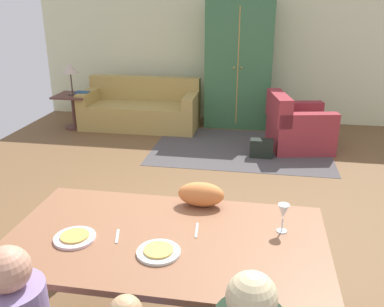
{
  "coord_description": "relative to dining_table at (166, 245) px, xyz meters",
  "views": [
    {
      "loc": [
        0.6,
        -3.44,
        2.12
      ],
      "look_at": [
        0.03,
        -0.12,
        0.85
      ],
      "focal_mm": 38.8,
      "sensor_mm": 36.0,
      "label": 1
    }
  ],
  "objects": [
    {
      "name": "ground_plane",
      "position": [
        -0.07,
        2.03,
        -0.71
      ],
      "size": [
        6.93,
        6.61,
        0.02
      ],
      "primitive_type": "cube",
      "color": "brown"
    },
    {
      "name": "back_wall",
      "position": [
        -0.07,
        5.38,
        0.65
      ],
      "size": [
        6.93,
        0.1,
        2.7
      ],
      "primitive_type": "cube",
      "color": "beige",
      "rests_on": "ground_plane"
    },
    {
      "name": "dining_table",
      "position": [
        0.0,
        0.0,
        0.0
      ],
      "size": [
        1.93,
        1.07,
        0.76
      ],
      "color": "brown",
      "rests_on": "ground_plane"
    },
    {
      "name": "plate_near_man",
      "position": [
        -0.53,
        -0.12,
        0.07
      ],
      "size": [
        0.25,
        0.25,
        0.02
      ],
      "primitive_type": "cylinder",
      "color": "white",
      "rests_on": "dining_table"
    },
    {
      "name": "pizza_near_man",
      "position": [
        -0.53,
        -0.12,
        0.09
      ],
      "size": [
        0.17,
        0.17,
        0.01
      ],
      "primitive_type": "cylinder",
      "color": "gold",
      "rests_on": "plate_near_man"
    },
    {
      "name": "plate_near_child",
      "position": [
        0.0,
        -0.18,
        0.07
      ],
      "size": [
        0.25,
        0.25,
        0.02
      ],
      "primitive_type": "cylinder",
      "color": "white",
      "rests_on": "dining_table"
    },
    {
      "name": "pizza_near_child",
      "position": [
        0.0,
        -0.18,
        0.09
      ],
      "size": [
        0.17,
        0.17,
        0.01
      ],
      "primitive_type": "cylinder",
      "color": "gold",
      "rests_on": "plate_near_child"
    },
    {
      "name": "wine_glass",
      "position": [
        0.69,
        0.18,
        0.19
      ],
      "size": [
        0.07,
        0.07,
        0.19
      ],
      "color": "silver",
      "rests_on": "dining_table"
    },
    {
      "name": "fork",
      "position": [
        -0.29,
        -0.05,
        0.07
      ],
      "size": [
        0.05,
        0.15,
        0.01
      ],
      "primitive_type": "cube",
      "rotation": [
        0.0,
        0.0,
        0.26
      ],
      "color": "silver",
      "rests_on": "dining_table"
    },
    {
      "name": "knife",
      "position": [
        0.17,
        0.1,
        0.07
      ],
      "size": [
        0.03,
        0.17,
        0.01
      ],
      "primitive_type": "cube",
      "rotation": [
        0.0,
        0.0,
        0.09
      ],
      "color": "silver",
      "rests_on": "dining_table"
    },
    {
      "name": "cat",
      "position": [
        0.15,
        0.44,
        0.15
      ],
      "size": [
        0.32,
        0.16,
        0.17
      ],
      "primitive_type": "ellipsoid",
      "rotation": [
        0.0,
        0.0,
        -0.0
      ],
      "color": "#D87A3E",
      "rests_on": "dining_table"
    },
    {
      "name": "area_rug",
      "position": [
        0.26,
        3.75,
        -0.69
      ],
      "size": [
        2.6,
        1.8,
        0.01
      ],
      "primitive_type": "cube",
      "color": "#494546",
      "rests_on": "ground_plane"
    },
    {
      "name": "couch",
      "position": [
        -1.52,
        4.61,
        -0.4
      ],
      "size": [
        1.97,
        0.86,
        0.82
      ],
      "color": "tan",
      "rests_on": "ground_plane"
    },
    {
      "name": "armchair",
      "position": [
        1.06,
        3.94,
        -0.38
      ],
      "size": [
        1.01,
        1.0,
        0.82
      ],
      "color": "maroon",
      "rests_on": "ground_plane"
    },
    {
      "name": "armoire",
      "position": [
        0.11,
        4.99,
        0.35
      ],
      "size": [
        1.1,
        0.59,
        2.1
      ],
      "color": "#376B42",
      "rests_on": "ground_plane"
    },
    {
      "name": "side_table",
      "position": [
        -2.63,
        4.35,
        -0.32
      ],
      "size": [
        0.56,
        0.56,
        0.58
      ],
      "color": "brown",
      "rests_on": "ground_plane"
    },
    {
      "name": "table_lamp",
      "position": [
        -2.63,
        4.35,
        0.31
      ],
      "size": [
        0.26,
        0.26,
        0.54
      ],
      "color": "#493A31",
      "rests_on": "side_table"
    },
    {
      "name": "book_lower",
      "position": [
        -2.44,
        4.34,
        -0.1
      ],
      "size": [
        0.22,
        0.16,
        0.03
      ],
      "primitive_type": "cube",
      "color": "#A42832",
      "rests_on": "side_table"
    },
    {
      "name": "book_upper",
      "position": [
        -2.46,
        4.36,
        -0.08
      ],
      "size": [
        0.22,
        0.16,
        0.03
      ],
      "primitive_type": "cube",
      "color": "navy",
      "rests_on": "book_lower"
    },
    {
      "name": "handbag",
      "position": [
        0.56,
        3.45,
        -0.57
      ],
      "size": [
        0.32,
        0.16,
        0.26
      ],
      "primitive_type": "cube",
      "color": "black",
      "rests_on": "ground_plane"
    }
  ]
}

